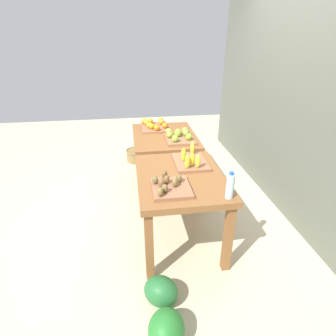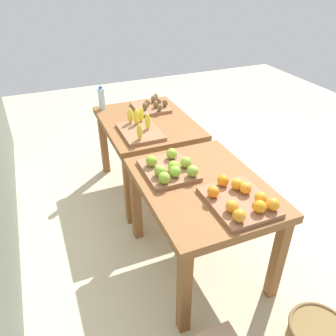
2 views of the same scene
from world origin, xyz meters
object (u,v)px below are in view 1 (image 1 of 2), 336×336
object	(u,v)px
kiwi_bin	(170,186)
apple_bin	(179,136)
watermelon_pile	(164,310)
wicker_basket	(137,155)
orange_bin	(154,126)
cardboard_produce_box	(176,152)
water_bottle	(230,186)
banana_crate	(190,161)
display_table_left	(165,143)
display_table_right	(180,185)

from	to	relation	value
kiwi_bin	apple_bin	bearing A→B (deg)	165.82
watermelon_pile	wicker_basket	size ratio (longest dim) A/B	1.86
orange_bin	cardboard_produce_box	bearing A→B (deg)	145.19
orange_bin	water_bottle	bearing A→B (deg)	12.86
orange_bin	apple_bin	world-z (taller)	apple_bin
banana_crate	watermelon_pile	world-z (taller)	banana_crate
watermelon_pile	cardboard_produce_box	world-z (taller)	watermelon_pile
kiwi_bin	watermelon_pile	distance (m)	0.94
display_table_left	watermelon_pile	world-z (taller)	display_table_left
apple_bin	watermelon_pile	distance (m)	1.98
apple_bin	wicker_basket	size ratio (longest dim) A/B	1.14
apple_bin	banana_crate	xyz separation A→B (m)	(0.70, -0.01, -0.01)
wicker_basket	water_bottle	bearing A→B (deg)	15.31
display_table_left	water_bottle	distance (m)	1.60
wicker_basket	apple_bin	bearing A→B (deg)	25.07
apple_bin	water_bottle	bearing A→B (deg)	6.78
display_table_right	apple_bin	world-z (taller)	apple_bin
banana_crate	kiwi_bin	world-z (taller)	banana_crate
apple_bin	watermelon_pile	xyz separation A→B (m)	(1.82, -0.43, -0.67)
display_table_left	display_table_right	xyz separation A→B (m)	(1.12, 0.00, 0.00)
display_table_left	apple_bin	xyz separation A→B (m)	(0.20, 0.15, 0.15)
orange_bin	kiwi_bin	world-z (taller)	orange_bin
orange_bin	wicker_basket	distance (m)	0.94
display_table_left	kiwi_bin	distance (m)	1.37
display_table_right	watermelon_pile	xyz separation A→B (m)	(0.90, -0.28, -0.51)
display_table_right	orange_bin	bearing A→B (deg)	-175.78
display_table_left	watermelon_pile	size ratio (longest dim) A/B	1.56
banana_crate	display_table_left	bearing A→B (deg)	-171.02
display_table_right	water_bottle	world-z (taller)	water_bottle
display_table_left	banana_crate	xyz separation A→B (m)	(0.90, 0.14, 0.15)
kiwi_bin	cardboard_produce_box	size ratio (longest dim) A/B	0.92
orange_bin	apple_bin	xyz separation A→B (m)	(0.48, 0.26, 0.00)
apple_bin	kiwi_bin	world-z (taller)	apple_bin
orange_bin	banana_crate	world-z (taller)	banana_crate
banana_crate	kiwi_bin	size ratio (longest dim) A/B	1.19
display_table_left	orange_bin	distance (m)	0.34
water_bottle	orange_bin	bearing A→B (deg)	-167.14
apple_bin	water_bottle	distance (m)	1.36
display_table_right	orange_bin	distance (m)	1.42
orange_bin	banana_crate	distance (m)	1.21
water_bottle	cardboard_produce_box	distance (m)	2.52
apple_bin	cardboard_produce_box	xyz separation A→B (m)	(-1.07, 0.15, -0.66)
display_table_left	water_bottle	world-z (taller)	water_bottle
display_table_left	kiwi_bin	world-z (taller)	kiwi_bin
display_table_left	cardboard_produce_box	bearing A→B (deg)	160.88
water_bottle	cardboard_produce_box	xyz separation A→B (m)	(-2.42, -0.02, -0.73)
display_table_right	watermelon_pile	bearing A→B (deg)	-17.16
display_table_right	apple_bin	bearing A→B (deg)	170.46
display_table_left	orange_bin	bearing A→B (deg)	-160.01
display_table_right	wicker_basket	distance (m)	2.10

